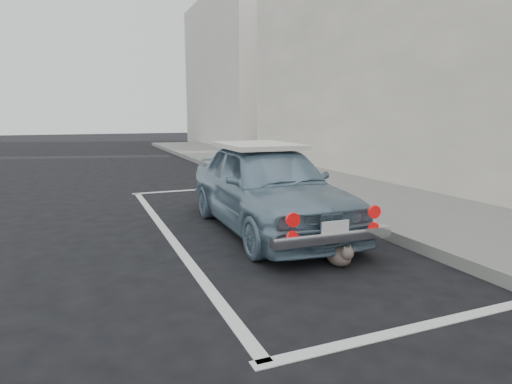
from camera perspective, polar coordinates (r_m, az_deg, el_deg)
ground at (r=3.93m, az=10.78°, el=-15.33°), size 80.00×80.00×0.00m
sidewalk at (r=7.34m, az=23.41°, el=-3.32°), size 2.80×40.00×0.15m
shop_building at (r=10.98m, az=28.98°, el=18.42°), size 3.50×18.00×7.00m
building_far at (r=24.52m, az=-2.43°, el=15.57°), size 3.50×10.00×8.00m
pline_rear at (r=3.86m, az=21.53°, el=-16.27°), size 3.00×0.12×0.01m
pline_front at (r=9.91m, az=-7.50°, el=0.34°), size 3.00×0.12×0.01m
pline_side at (r=6.27m, az=-11.66°, el=-5.54°), size 0.12×7.00×0.01m
retro_coupe at (r=6.31m, az=1.50°, el=0.82°), size 1.60×3.84×1.30m
cat at (r=4.96m, az=11.07°, el=-8.23°), size 0.25×0.53×0.28m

